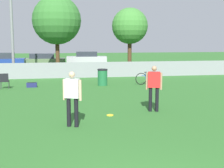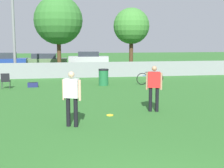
{
  "view_description": "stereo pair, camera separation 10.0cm",
  "coord_description": "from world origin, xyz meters",
  "px_view_note": "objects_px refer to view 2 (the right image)",
  "views": [
    {
      "loc": [
        -1.38,
        -4.06,
        2.67
      ],
      "look_at": [
        0.58,
        7.19,
        1.05
      ],
      "focal_mm": 50.0,
      "sensor_mm": 36.0,
      "label": 1
    },
    {
      "loc": [
        -1.28,
        -4.08,
        2.67
      ],
      "look_at": [
        0.58,
        7.19,
        1.05
      ],
      "focal_mm": 50.0,
      "sensor_mm": 36.0,
      "label": 2
    }
  ],
  "objects_px": {
    "frisbee_disc": "(110,115)",
    "gear_bag_sideline": "(33,85)",
    "player_receiver_white": "(72,95)",
    "parked_car_silver": "(88,58)",
    "light_pole": "(12,3)",
    "tree_far_right": "(131,26)",
    "parked_car_blue": "(4,61)",
    "parked_car_olive": "(44,60)",
    "bicycle_sideline": "(150,78)",
    "tree_near_pole": "(58,20)",
    "trash_bin": "(104,77)",
    "player_defender_red": "(154,85)",
    "folding_chair_sideline": "(6,80)"
  },
  "relations": [
    {
      "from": "folding_chair_sideline",
      "to": "parked_car_olive",
      "type": "distance_m",
      "value": 14.15
    },
    {
      "from": "tree_near_pole",
      "to": "bicycle_sideline",
      "type": "xyz_separation_m",
      "value": [
        5.41,
        -7.25,
        -3.82
      ]
    },
    {
      "from": "frisbee_disc",
      "to": "folding_chair_sideline",
      "type": "distance_m",
      "value": 8.44
    },
    {
      "from": "player_defender_red",
      "to": "folding_chair_sideline",
      "type": "relative_size",
      "value": 2.0
    },
    {
      "from": "player_receiver_white",
      "to": "parked_car_silver",
      "type": "bearing_deg",
      "value": 106.72
    },
    {
      "from": "player_defender_red",
      "to": "parked_car_olive",
      "type": "bearing_deg",
      "value": 120.55
    },
    {
      "from": "frisbee_disc",
      "to": "gear_bag_sideline",
      "type": "bearing_deg",
      "value": 114.05
    },
    {
      "from": "parked_car_olive",
      "to": "tree_far_right",
      "type": "bearing_deg",
      "value": -44.19
    },
    {
      "from": "bicycle_sideline",
      "to": "light_pole",
      "type": "bearing_deg",
      "value": 143.14
    },
    {
      "from": "folding_chair_sideline",
      "to": "parked_car_silver",
      "type": "height_order",
      "value": "parked_car_silver"
    },
    {
      "from": "light_pole",
      "to": "tree_near_pole",
      "type": "height_order",
      "value": "light_pole"
    },
    {
      "from": "tree_near_pole",
      "to": "parked_car_blue",
      "type": "bearing_deg",
      "value": 133.4
    },
    {
      "from": "trash_bin",
      "to": "parked_car_blue",
      "type": "distance_m",
      "value": 14.89
    },
    {
      "from": "tree_far_right",
      "to": "tree_near_pole",
      "type": "bearing_deg",
      "value": 171.79
    },
    {
      "from": "frisbee_disc",
      "to": "parked_car_blue",
      "type": "xyz_separation_m",
      "value": [
        -7.01,
        20.08,
        0.69
      ]
    },
    {
      "from": "tree_far_right",
      "to": "parked_car_silver",
      "type": "xyz_separation_m",
      "value": [
        -2.62,
        9.12,
        -3.04
      ]
    },
    {
      "from": "light_pole",
      "to": "tree_far_right",
      "type": "relative_size",
      "value": 1.74
    },
    {
      "from": "player_receiver_white",
      "to": "frisbee_disc",
      "type": "relative_size",
      "value": 6.92
    },
    {
      "from": "tree_near_pole",
      "to": "player_receiver_white",
      "type": "bearing_deg",
      "value": -88.46
    },
    {
      "from": "player_defender_red",
      "to": "player_receiver_white",
      "type": "distance_m",
      "value": 3.47
    },
    {
      "from": "bicycle_sideline",
      "to": "parked_car_blue",
      "type": "height_order",
      "value": "parked_car_blue"
    },
    {
      "from": "light_pole",
      "to": "parked_car_blue",
      "type": "xyz_separation_m",
      "value": [
        -2.04,
        7.33,
        -4.58
      ]
    },
    {
      "from": "frisbee_disc",
      "to": "parked_car_olive",
      "type": "bearing_deg",
      "value": 98.95
    },
    {
      "from": "light_pole",
      "to": "frisbee_disc",
      "type": "relative_size",
      "value": 36.3
    },
    {
      "from": "player_defender_red",
      "to": "tree_near_pole",
      "type": "bearing_deg",
      "value": 120.81
    },
    {
      "from": "tree_near_pole",
      "to": "parked_car_olive",
      "type": "bearing_deg",
      "value": 103.11
    },
    {
      "from": "light_pole",
      "to": "tree_far_right",
      "type": "distance_m",
      "value": 9.05
    },
    {
      "from": "tree_near_pole",
      "to": "player_receiver_white",
      "type": "height_order",
      "value": "tree_near_pole"
    },
    {
      "from": "gear_bag_sideline",
      "to": "parked_car_olive",
      "type": "height_order",
      "value": "parked_car_olive"
    },
    {
      "from": "tree_far_right",
      "to": "parked_car_blue",
      "type": "bearing_deg",
      "value": 149.86
    },
    {
      "from": "tree_near_pole",
      "to": "frisbee_disc",
      "type": "xyz_separation_m",
      "value": [
        1.8,
        -14.57,
        -4.17
      ]
    },
    {
      "from": "tree_far_right",
      "to": "player_defender_red",
      "type": "xyz_separation_m",
      "value": [
        -2.17,
        -13.39,
        -2.73
      ]
    },
    {
      "from": "bicycle_sideline",
      "to": "parked_car_olive",
      "type": "relative_size",
      "value": 0.37
    },
    {
      "from": "tree_far_right",
      "to": "trash_bin",
      "type": "distance_m",
      "value": 7.78
    },
    {
      "from": "frisbee_disc",
      "to": "bicycle_sideline",
      "type": "bearing_deg",
      "value": 63.78
    },
    {
      "from": "gear_bag_sideline",
      "to": "parked_car_silver",
      "type": "xyz_separation_m",
      "value": [
        4.55,
        15.51,
        0.56
      ]
    },
    {
      "from": "player_receiver_white",
      "to": "gear_bag_sideline",
      "type": "xyz_separation_m",
      "value": [
        -1.91,
        8.57,
        -0.88
      ]
    },
    {
      "from": "frisbee_disc",
      "to": "parked_car_silver",
      "type": "bearing_deg",
      "value": 86.83
    },
    {
      "from": "bicycle_sideline",
      "to": "trash_bin",
      "type": "relative_size",
      "value": 1.75
    },
    {
      "from": "tree_near_pole",
      "to": "parked_car_blue",
      "type": "xyz_separation_m",
      "value": [
        -5.21,
        5.51,
        -3.49
      ]
    },
    {
      "from": "trash_bin",
      "to": "bicycle_sideline",
      "type": "bearing_deg",
      "value": -1.46
    },
    {
      "from": "player_defender_red",
      "to": "frisbee_disc",
      "type": "relative_size",
      "value": 6.92
    },
    {
      "from": "player_defender_red",
      "to": "bicycle_sideline",
      "type": "relative_size",
      "value": 1.01
    },
    {
      "from": "parked_car_olive",
      "to": "gear_bag_sideline",
      "type": "bearing_deg",
      "value": -88.58
    },
    {
      "from": "folding_chair_sideline",
      "to": "parked_car_olive",
      "type": "xyz_separation_m",
      "value": [
        1.39,
        14.08,
        0.17
      ]
    },
    {
      "from": "tree_far_right",
      "to": "player_receiver_white",
      "type": "distance_m",
      "value": 16.09
    },
    {
      "from": "light_pole",
      "to": "gear_bag_sideline",
      "type": "distance_m",
      "value": 7.65
    },
    {
      "from": "parked_car_blue",
      "to": "parked_car_silver",
      "type": "xyz_separation_m",
      "value": [
        8.28,
        2.79,
        -0.01
      ]
    },
    {
      "from": "tree_near_pole",
      "to": "parked_car_silver",
      "type": "xyz_separation_m",
      "value": [
        3.07,
        8.3,
        -3.5
      ]
    },
    {
      "from": "tree_near_pole",
      "to": "gear_bag_sideline",
      "type": "height_order",
      "value": "tree_near_pole"
    }
  ]
}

